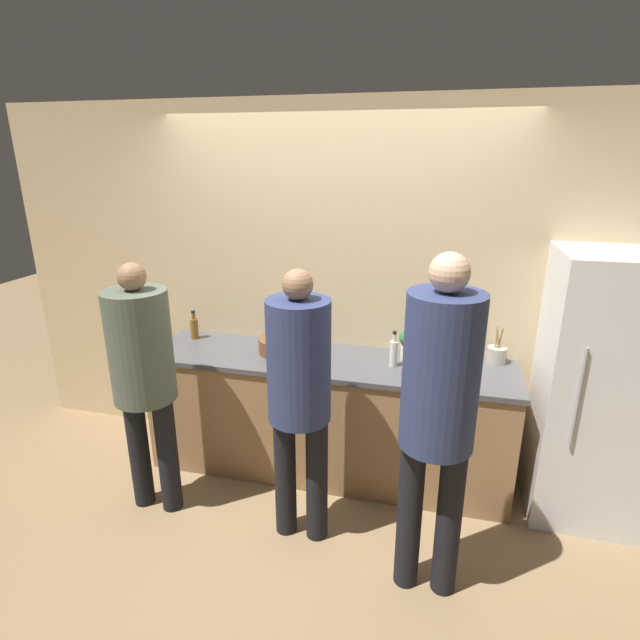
% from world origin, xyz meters
% --- Properties ---
extents(ground_plane, '(14.00, 14.00, 0.00)m').
position_xyz_m(ground_plane, '(0.00, 0.00, 0.00)').
color(ground_plane, '#8C704C').
extents(wall_back, '(5.20, 0.06, 2.60)m').
position_xyz_m(wall_back, '(0.00, 0.69, 1.30)').
color(wall_back, '#D6BC8C').
rests_on(wall_back, ground_plane).
extents(counter, '(2.56, 0.67, 0.88)m').
position_xyz_m(counter, '(0.00, 0.37, 0.44)').
color(counter, '#9E754C').
rests_on(counter, ground_plane).
extents(refrigerator, '(0.72, 0.65, 1.71)m').
position_xyz_m(refrigerator, '(1.74, 0.35, 0.86)').
color(refrigerator, white).
rests_on(refrigerator, ground_plane).
extents(person_left, '(0.38, 0.38, 1.65)m').
position_xyz_m(person_left, '(-1.00, -0.32, 1.00)').
color(person_left, black).
rests_on(person_left, ground_plane).
extents(person_center, '(0.36, 0.36, 1.67)m').
position_xyz_m(person_center, '(0.00, -0.33, 1.00)').
color(person_center, black).
rests_on(person_center, ground_plane).
extents(person_right, '(0.36, 0.36, 1.83)m').
position_xyz_m(person_right, '(0.76, -0.55, 1.11)').
color(person_right, black).
rests_on(person_right, ground_plane).
extents(fruit_bowl, '(0.35, 0.35, 0.15)m').
position_xyz_m(fruit_bowl, '(-0.34, 0.40, 0.94)').
color(fruit_bowl, brown).
rests_on(fruit_bowl, counter).
extents(utensil_crock, '(0.13, 0.13, 0.25)m').
position_xyz_m(utensil_crock, '(1.13, 0.57, 0.94)').
color(utensil_crock, '#ADA393').
rests_on(utensil_crock, counter).
extents(bottle_clear, '(0.05, 0.05, 0.25)m').
position_xyz_m(bottle_clear, '(0.46, 0.35, 0.98)').
color(bottle_clear, silver).
rests_on(bottle_clear, counter).
extents(bottle_amber, '(0.06, 0.06, 0.22)m').
position_xyz_m(bottle_amber, '(-1.08, 0.50, 0.97)').
color(bottle_amber, brown).
rests_on(bottle_amber, counter).
extents(cup_black, '(0.09, 0.09, 0.08)m').
position_xyz_m(cup_black, '(0.70, 0.29, 0.92)').
color(cup_black, '#28282D').
rests_on(cup_black, counter).
extents(potted_plant, '(0.13, 0.13, 0.22)m').
position_xyz_m(potted_plant, '(0.54, 0.49, 1.00)').
color(potted_plant, beige).
rests_on(potted_plant, counter).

